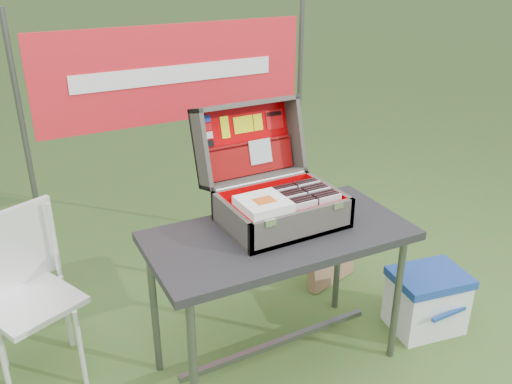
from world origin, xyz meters
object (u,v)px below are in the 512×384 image
suitcase (276,170)px  cardboard_box (330,253)px  chair (32,305)px  table (278,301)px  cooler (426,300)px

suitcase → cardboard_box: (0.63, 0.36, -0.81)m
chair → cardboard_box: 1.76m
table → cardboard_box: size_ratio=3.02×
table → chair: (-1.06, 0.47, 0.04)m
chair → cardboard_box: chair is taller
cooler → cardboard_box: cardboard_box is taller
table → cardboard_box: 0.86m
table → chair: 1.16m
table → cooler: 0.91m
table → cardboard_box: table is taller
suitcase → cooler: (0.82, -0.28, -0.84)m
cardboard_box → suitcase: bearing=-165.0°
table → chair: bearing=158.1°
cooler → table: bearing=-179.6°
cooler → chair: size_ratio=0.47×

